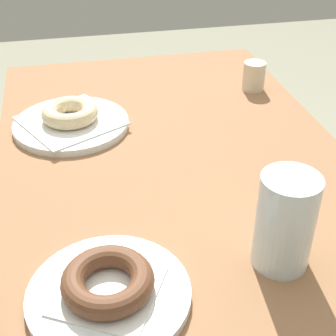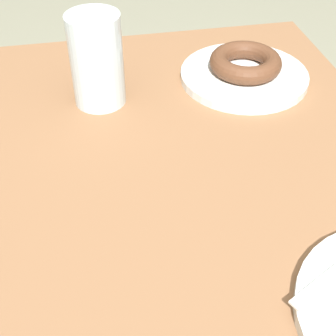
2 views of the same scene
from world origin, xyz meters
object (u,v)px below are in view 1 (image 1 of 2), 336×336
(water_glass, at_px, (285,222))
(sugar_jar, at_px, (254,76))
(plate_sugar_ring, at_px, (71,124))
(donut_chocolate_ring, at_px, (108,281))
(plate_chocolate_ring, at_px, (109,294))
(donut_sugar_ring, at_px, (70,113))

(water_glass, relative_size, sugar_jar, 2.11)
(plate_sugar_ring, bearing_deg, water_glass, -149.78)
(sugar_jar, bearing_deg, plate_sugar_ring, 102.73)
(sugar_jar, bearing_deg, donut_chocolate_ring, 144.34)
(donut_chocolate_ring, distance_m, sugar_jar, 0.69)
(plate_chocolate_ring, height_order, water_glass, water_glass)
(donut_sugar_ring, bearing_deg, sugar_jar, -77.27)
(donut_chocolate_ring, height_order, donut_sugar_ring, donut_sugar_ring)
(water_glass, bearing_deg, donut_chocolate_ring, 94.24)
(water_glass, bearing_deg, plate_chocolate_ring, 94.24)
(donut_sugar_ring, bearing_deg, plate_chocolate_ring, -177.23)
(plate_sugar_ring, bearing_deg, donut_sugar_ring, -90.00)
(plate_sugar_ring, xyz_separation_m, sugar_jar, (0.10, -0.43, 0.03))
(donut_chocolate_ring, distance_m, water_glass, 0.24)
(donut_sugar_ring, relative_size, water_glass, 0.81)
(plate_sugar_ring, xyz_separation_m, donut_sugar_ring, (0.00, -0.00, 0.03))
(donut_chocolate_ring, relative_size, plate_sugar_ring, 0.50)
(plate_chocolate_ring, height_order, plate_sugar_ring, same)
(water_glass, bearing_deg, plate_sugar_ring, 30.22)
(donut_sugar_ring, relative_size, sugar_jar, 1.71)
(plate_sugar_ring, relative_size, water_glass, 1.67)
(plate_chocolate_ring, bearing_deg, donut_chocolate_ring, 0.00)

